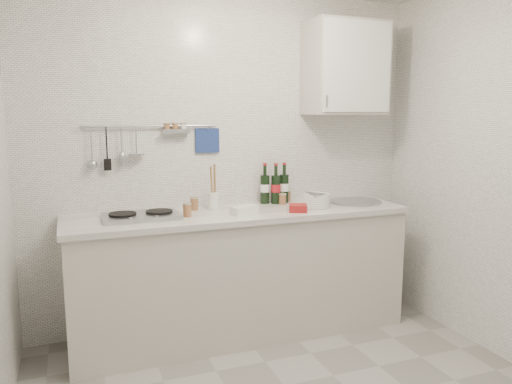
# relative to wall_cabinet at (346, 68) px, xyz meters

# --- Properties ---
(back_wall) EXTENTS (3.00, 0.02, 2.50)m
(back_wall) POSITION_rel_wall_cabinet_xyz_m (-0.90, 0.18, -0.70)
(back_wall) COLOR silver
(back_wall) RESTS_ON floor
(counter) EXTENTS (2.44, 0.64, 0.96)m
(counter) POSITION_rel_wall_cabinet_xyz_m (-0.89, -0.12, -1.52)
(counter) COLOR #B5B0A7
(counter) RESTS_ON floor
(wall_rail) EXTENTS (0.98, 0.09, 0.34)m
(wall_rail) POSITION_rel_wall_cabinet_xyz_m (-1.50, 0.15, -0.52)
(wall_rail) COLOR #93969B
(wall_rail) RESTS_ON back_wall
(wall_cabinet) EXTENTS (0.60, 0.38, 0.70)m
(wall_cabinet) POSITION_rel_wall_cabinet_xyz_m (0.00, 0.00, 0.00)
(wall_cabinet) COLOR #B5B0A7
(wall_cabinet) RESTS_ON back_wall
(plate_stack_hob) EXTENTS (0.27, 0.26, 0.02)m
(plate_stack_hob) POSITION_rel_wall_cabinet_xyz_m (-1.69, -0.07, -1.02)
(plate_stack_hob) COLOR #494EA6
(plate_stack_hob) RESTS_ON counter
(plate_stack_sink) EXTENTS (0.26, 0.25, 0.10)m
(plate_stack_sink) POSITION_rel_wall_cabinet_xyz_m (-0.32, -0.16, -0.98)
(plate_stack_sink) COLOR white
(plate_stack_sink) RESTS_ON counter
(wine_bottles) EXTENTS (0.23, 0.11, 0.31)m
(wine_bottles) POSITION_rel_wall_cabinet_xyz_m (-0.55, 0.08, -0.87)
(wine_bottles) COLOR black
(wine_bottles) RESTS_ON counter
(butter_dish) EXTENTS (0.21, 0.15, 0.06)m
(butter_dish) POSITION_rel_wall_cabinet_xyz_m (-0.91, -0.23, -1.00)
(butter_dish) COLOR white
(butter_dish) RESTS_ON counter
(strawberry_punnet) EXTENTS (0.16, 0.16, 0.05)m
(strawberry_punnet) POSITION_rel_wall_cabinet_xyz_m (-0.53, -0.29, -1.00)
(strawberry_punnet) COLOR #A11F11
(strawberry_punnet) RESTS_ON counter
(utensil_crock) EXTENTS (0.08, 0.08, 0.33)m
(utensil_crock) POSITION_rel_wall_cabinet_xyz_m (-1.06, 0.02, -0.95)
(utensil_crock) COLOR white
(utensil_crock) RESTS_ON counter
(jar_a) EXTENTS (0.06, 0.06, 0.09)m
(jar_a) POSITION_rel_wall_cabinet_xyz_m (-1.20, 0.03, -0.98)
(jar_a) COLOR brown
(jar_a) RESTS_ON counter
(jar_b) EXTENTS (0.07, 0.07, 0.09)m
(jar_b) POSITION_rel_wall_cabinet_xyz_m (-0.43, 0.12, -0.99)
(jar_b) COLOR brown
(jar_b) RESTS_ON counter
(jar_c) EXTENTS (0.06, 0.06, 0.08)m
(jar_c) POSITION_rel_wall_cabinet_xyz_m (-0.51, 0.02, -0.99)
(jar_c) COLOR brown
(jar_c) RESTS_ON counter
(jar_d) EXTENTS (0.06, 0.06, 0.09)m
(jar_d) POSITION_rel_wall_cabinet_xyz_m (-1.30, -0.18, -0.98)
(jar_d) COLOR brown
(jar_d) RESTS_ON counter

